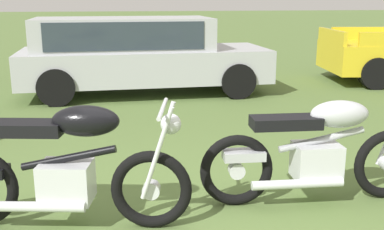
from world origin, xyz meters
The scene contains 4 objects.
ground_plane centered at (0.00, 0.00, 0.00)m, with size 120.00×120.00×0.00m, color #567038.
motorcycle_black centered at (-0.98, 0.05, 0.49)m, with size 2.00×0.73×1.02m.
motorcycle_silver centered at (1.17, 0.16, 0.48)m, with size 2.05×0.64×1.02m.
car_silver centered at (-0.14, 5.34, 0.83)m, with size 4.61×1.89×1.43m.
Camera 1 is at (-0.60, -3.50, 1.79)m, focal length 43.60 mm.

